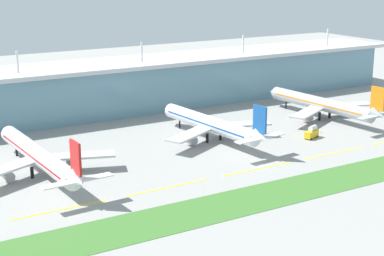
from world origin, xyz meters
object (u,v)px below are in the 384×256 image
(airliner_middle, at_px, (212,124))
(safety_cone_left_wingtip, at_px, (371,123))
(safety_cone_right_wingtip, at_px, (321,132))
(airliner_near, at_px, (39,156))
(airliner_far, at_px, (323,104))
(fuel_truck, at_px, (312,132))

(airliner_middle, relative_size, safety_cone_left_wingtip, 91.14)
(airliner_middle, height_order, safety_cone_right_wingtip, airliner_middle)
(airliner_near, height_order, airliner_middle, same)
(safety_cone_right_wingtip, bearing_deg, airliner_far, 47.02)
(airliner_near, height_order, safety_cone_left_wingtip, airliner_near)
(airliner_middle, relative_size, airliner_far, 0.95)
(airliner_middle, bearing_deg, safety_cone_right_wingtip, -16.98)
(airliner_near, bearing_deg, safety_cone_right_wingtip, -4.21)
(airliner_near, relative_size, airliner_middle, 1.10)
(airliner_middle, bearing_deg, airliner_near, -175.73)
(fuel_truck, bearing_deg, airliner_middle, 154.27)
(airliner_near, xyz_separation_m, safety_cone_right_wingtip, (112.71, -8.30, -6.11))
(airliner_near, xyz_separation_m, airliner_far, (128.90, 9.08, -0.00))
(airliner_middle, distance_m, safety_cone_left_wingtip, 73.27)
(airliner_far, distance_m, safety_cone_right_wingtip, 24.52)
(fuel_truck, height_order, safety_cone_left_wingtip, fuel_truck)
(fuel_truck, relative_size, safety_cone_right_wingtip, 10.93)
(fuel_truck, bearing_deg, safety_cone_left_wingtip, 5.20)
(airliner_near, relative_size, safety_cone_left_wingtip, 100.32)
(airliner_near, xyz_separation_m, safety_cone_left_wingtip, (140.41, -8.74, -6.11))
(fuel_truck, bearing_deg, safety_cone_right_wingtip, 23.96)
(airliner_far, distance_m, safety_cone_left_wingtip, 22.07)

